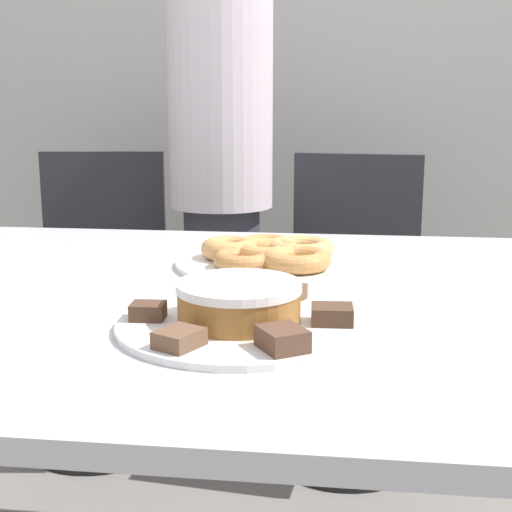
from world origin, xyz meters
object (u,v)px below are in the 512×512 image
Objects in this scene: office_chair_right at (349,315)px; plate_cake at (239,324)px; person_standing at (221,181)px; plate_donuts at (268,263)px; office_chair_left at (99,306)px; frosted_cake at (239,302)px.

office_chair_right reaches higher than plate_cake.
person_standing reaches higher than plate_donuts.
person_standing is 1.19m from plate_cake.
plate_cake is at bearing -69.00° from office_chair_left.
office_chair_right is 2.58× the size of plate_donuts.
person_standing is at bearing 105.87° from plate_donuts.
frosted_cake is (0.62, -1.15, 0.36)m from office_chair_left.
office_chair_right reaches higher than frosted_cake.
office_chair_left is at bearing -173.75° from office_chair_right.
office_chair_left is 1.35m from plate_cake.
plate_donuts is (-0.17, -0.77, 0.33)m from office_chair_right.
office_chair_left reaches higher than plate_cake.
office_chair_left is at bearing 118.21° from frosted_cake.
office_chair_right is (0.39, -0.02, -0.40)m from person_standing.
person_standing is at bearing -4.18° from office_chair_left.
office_chair_right is at bearing 81.80° from frosted_cake.
frosted_cake is at bearing -79.12° from person_standing.
person_standing reaches higher than office_chair_right.
plate_donuts is 2.04× the size of frosted_cake.
plate_cake is (-0.17, -1.15, 0.33)m from office_chair_right.
frosted_cake is at bearing -89.98° from plate_donuts.
frosted_cake is (0.00, -0.38, 0.03)m from plate_donuts.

